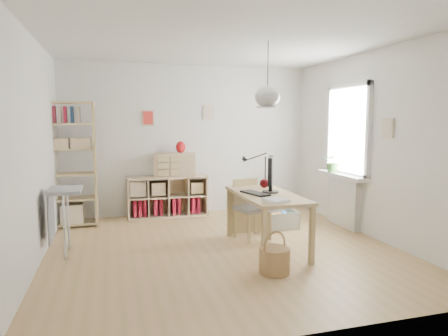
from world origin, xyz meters
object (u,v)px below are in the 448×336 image
object	(u,v)px
desk	(266,200)
drawer_chest	(175,165)
tall_bookshelf	(70,159)
chair	(250,205)
monitor	(271,172)
storage_chest	(279,216)
cube_shelf	(166,199)

from	to	relation	value
desk	drawer_chest	distance (m)	2.37
tall_bookshelf	chair	distance (m)	2.98
desk	monitor	world-z (taller)	monitor
desk	chair	xyz separation A→B (m)	(-0.03, 0.54, -0.17)
chair	monitor	distance (m)	0.73
desk	chair	size ratio (longest dim) A/B	1.75
tall_bookshelf	monitor	bearing A→B (deg)	-35.56
desk	monitor	bearing A→B (deg)	31.70
storage_chest	drawer_chest	world-z (taller)	drawer_chest
cube_shelf	drawer_chest	bearing A→B (deg)	-14.66
cube_shelf	drawer_chest	size ratio (longest dim) A/B	1.94
chair	monitor	xyz separation A→B (m)	(0.11, -0.49, 0.53)
chair	drawer_chest	bearing A→B (deg)	102.00
monitor	drawer_chest	bearing A→B (deg)	138.31
tall_bookshelf	storage_chest	xyz separation A→B (m)	(3.20, -0.97, -0.90)
cube_shelf	storage_chest	distance (m)	2.06
cube_shelf	desk	bearing A→B (deg)	-65.39
tall_bookshelf	chair	size ratio (longest dim) A/B	2.34
storage_chest	drawer_chest	bearing A→B (deg)	139.68
cube_shelf	storage_chest	size ratio (longest dim) A/B	2.31
tall_bookshelf	drawer_chest	size ratio (longest dim) A/B	2.77
chair	drawer_chest	distance (m)	1.90
tall_bookshelf	drawer_chest	world-z (taller)	tall_bookshelf
storage_chest	monitor	bearing A→B (deg)	-120.77
tall_bookshelf	desk	bearing A→B (deg)	-37.01
chair	cube_shelf	bearing A→B (deg)	105.56
cube_shelf	drawer_chest	xyz separation A→B (m)	(0.16, -0.04, 0.63)
cube_shelf	drawer_chest	distance (m)	0.65
monitor	drawer_chest	xyz separation A→B (m)	(-0.94, 2.14, -0.09)
monitor	cube_shelf	bearing A→B (deg)	141.30
chair	monitor	bearing A→B (deg)	-92.52
storage_chest	drawer_chest	size ratio (longest dim) A/B	0.84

